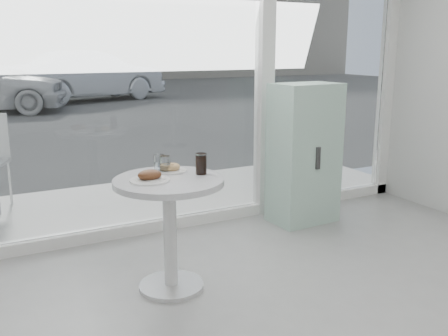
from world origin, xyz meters
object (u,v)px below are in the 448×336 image
mint_cabinet (304,154)px  cola_glass (201,164)px  car_silver (89,76)px  water_tumbler_a (159,164)px  main_table (169,211)px  water_tumbler_b (165,165)px  plate_fritter (150,177)px  plate_donut (171,169)px

mint_cabinet → cola_glass: size_ratio=9.10×
car_silver → water_tumbler_a: bearing=152.4°
main_table → water_tumbler_b: size_ratio=6.58×
car_silver → main_table: bearing=152.5°
water_tumbler_a → water_tumbler_b: 0.08m
main_table → cola_glass: (0.24, 0.01, 0.29)m
mint_cabinet → plate_fritter: (-1.73, -0.72, 0.15)m
mint_cabinet → water_tumbler_a: size_ratio=11.21×
main_table → plate_fritter: plate_fritter is taller
car_silver → plate_donut: 12.74m
car_silver → plate_fritter: 12.94m
car_silver → water_tumbler_a: size_ratio=40.24×
plate_fritter → car_silver: bearing=79.1°
water_tumbler_b → main_table: bearing=-102.9°
plate_fritter → main_table: bearing=0.4°
plate_fritter → cola_glass: bearing=1.7°
main_table → car_silver: (2.32, 12.71, 0.21)m
mint_cabinet → cola_glass: mint_cabinet is taller
mint_cabinet → plate_donut: bearing=-163.3°
car_silver → water_tumbler_b: car_silver is taller
main_table → mint_cabinet: size_ratio=0.60×
plate_donut → water_tumbler_b: 0.06m
mint_cabinet → cola_glass: (-1.37, -0.71, 0.20)m
main_table → water_tumbler_b: water_tumbler_b is taller
plate_fritter → water_tumbler_b: bearing=44.2°
plate_fritter → plate_donut: plate_fritter is taller
car_silver → water_tumbler_b: bearing=152.6°
plate_donut → cola_glass: (0.15, -0.16, 0.05)m
car_silver → water_tumbler_b: 12.76m
plate_fritter → cola_glass: (0.36, 0.01, 0.04)m
car_silver → water_tumbler_a: car_silver is taller
car_silver → plate_donut: car_silver is taller
cola_glass → plate_donut: bearing=134.1°
plate_donut → water_tumbler_a: water_tumbler_a is taller
car_silver → cola_glass: 12.87m
mint_cabinet → water_tumbler_b: bearing=-163.4°
water_tumbler_a → mint_cabinet: bearing=17.1°
main_table → plate_donut: bearing=63.5°
main_table → water_tumbler_b: (0.04, 0.15, 0.27)m
car_silver → cola_glass: car_silver is taller
main_table → car_silver: size_ratio=0.17×
mint_cabinet → car_silver: (0.72, 11.99, 0.12)m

